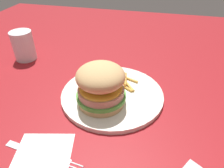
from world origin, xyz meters
TOP-DOWN VIEW (x-y plane):
  - ground_plane at (0.00, 0.00)m, footprint 1.60×1.60m
  - plate at (-0.02, 0.00)m, footprint 0.27×0.27m
  - sandwich at (-0.00, 0.04)m, footprint 0.12×0.12m
  - fries_pile at (-0.03, -0.05)m, footprint 0.09×0.09m
  - napkin at (0.07, 0.21)m, footprint 0.13×0.13m
  - fork at (0.07, 0.21)m, footprint 0.17×0.04m
  - drink_glass at (0.33, -0.13)m, footprint 0.07×0.07m

SIDE VIEW (x-z plane):
  - ground_plane at x=0.00m, z-range 0.00..0.00m
  - napkin at x=0.07m, z-range 0.00..0.00m
  - fork at x=0.07m, z-range 0.00..0.01m
  - plate at x=-0.02m, z-range 0.00..0.01m
  - fries_pile at x=-0.03m, z-range 0.01..0.02m
  - drink_glass at x=0.33m, z-range 0.00..0.09m
  - sandwich at x=0.00m, z-range 0.01..0.12m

